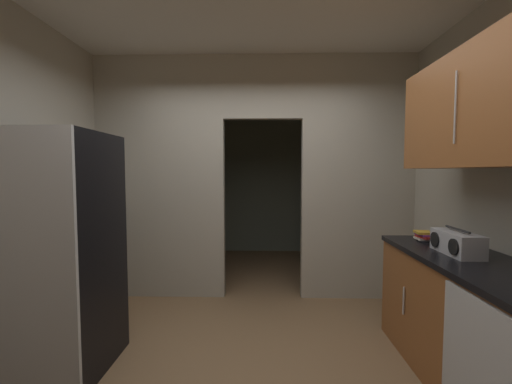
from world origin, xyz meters
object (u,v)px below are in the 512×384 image
dishwasher (474,376)px  boombox (457,243)px  book_stack (424,236)px  refrigerator (56,253)px

dishwasher → boombox: (0.28, 0.67, 0.56)m
dishwasher → book_stack: size_ratio=5.10×
refrigerator → dishwasher: size_ratio=2.12×
boombox → book_stack: bearing=92.5°
dishwasher → refrigerator: bearing=165.8°
refrigerator → book_stack: bearing=8.5°
refrigerator → boombox: (2.92, 0.00, 0.09)m
boombox → book_stack: size_ratio=2.48×
boombox → book_stack: (-0.02, 0.43, -0.04)m
dishwasher → boombox: bearing=67.7°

